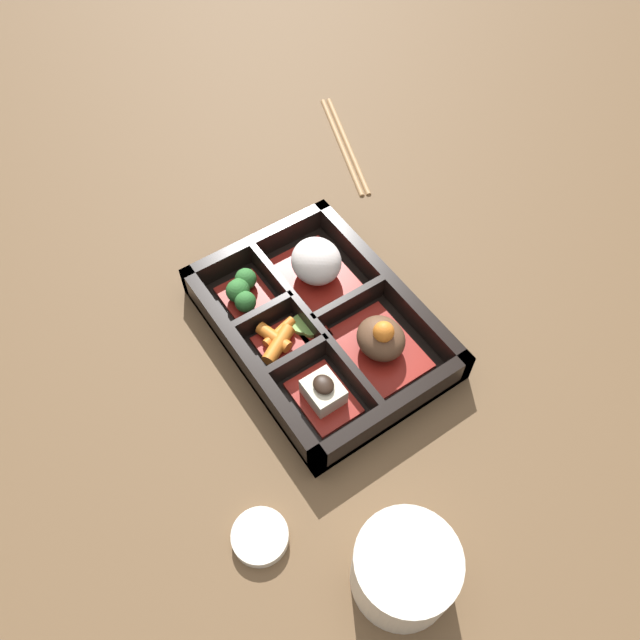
{
  "coord_description": "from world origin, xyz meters",
  "views": [
    {
      "loc": [
        0.32,
        -0.22,
        0.59
      ],
      "look_at": [
        0.0,
        0.0,
        0.03
      ],
      "focal_mm": 35.0,
      "sensor_mm": 36.0,
      "label": 1
    }
  ],
  "objects_px": {
    "sauce_dish": "(260,537)",
    "bowl_rice": "(316,264)",
    "tea_cup": "(404,569)",
    "chopsticks": "(344,143)"
  },
  "relations": [
    {
      "from": "sauce_dish",
      "to": "bowl_rice",
      "type": "bearing_deg",
      "value": 136.13
    },
    {
      "from": "tea_cup",
      "to": "bowl_rice",
      "type": "bearing_deg",
      "value": 158.53
    },
    {
      "from": "tea_cup",
      "to": "chopsticks",
      "type": "distance_m",
      "value": 0.58
    },
    {
      "from": "tea_cup",
      "to": "sauce_dish",
      "type": "bearing_deg",
      "value": -139.76
    },
    {
      "from": "bowl_rice",
      "to": "chopsticks",
      "type": "bearing_deg",
      "value": 136.83
    },
    {
      "from": "bowl_rice",
      "to": "chopsticks",
      "type": "relative_size",
      "value": 0.51
    },
    {
      "from": "chopsticks",
      "to": "sauce_dish",
      "type": "height_order",
      "value": "sauce_dish"
    },
    {
      "from": "bowl_rice",
      "to": "tea_cup",
      "type": "relative_size",
      "value": 1.14
    },
    {
      "from": "bowl_rice",
      "to": "chopsticks",
      "type": "xyz_separation_m",
      "value": [
        -0.18,
        0.17,
        -0.03
      ]
    },
    {
      "from": "bowl_rice",
      "to": "sauce_dish",
      "type": "bearing_deg",
      "value": -43.87
    }
  ]
}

